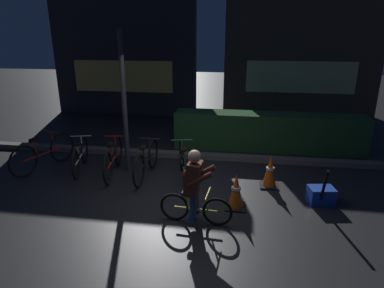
% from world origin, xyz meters
% --- Properties ---
extents(ground_plane, '(40.00, 40.00, 0.00)m').
position_xyz_m(ground_plane, '(0.00, 0.00, 0.00)').
color(ground_plane, black).
extents(sidewalk_curb, '(12.00, 0.24, 0.12)m').
position_xyz_m(sidewalk_curb, '(0.00, 2.20, 0.06)').
color(sidewalk_curb, '#56544F').
rests_on(sidewalk_curb, ground).
extents(hedge_row, '(4.80, 0.70, 0.95)m').
position_xyz_m(hedge_row, '(1.80, 3.10, 0.48)').
color(hedge_row, '#214723').
rests_on(hedge_row, ground).
extents(storefront_left, '(5.16, 0.54, 4.16)m').
position_xyz_m(storefront_left, '(-3.16, 6.50, 2.07)').
color(storefront_left, '#262328').
rests_on(storefront_left, ground).
extents(storefront_right, '(5.35, 0.54, 4.01)m').
position_xyz_m(storefront_right, '(3.08, 7.20, 2.00)').
color(storefront_right, '#42382D').
rests_on(storefront_right, ground).
extents(street_post, '(0.10, 0.10, 2.99)m').
position_xyz_m(street_post, '(-1.32, 1.20, 1.50)').
color(street_post, '#2D2D33').
rests_on(street_post, ground).
extents(parked_bike_leftmost, '(0.61, 1.66, 0.80)m').
position_xyz_m(parked_bike_leftmost, '(-3.21, 1.04, 0.36)').
color(parked_bike_leftmost, black).
rests_on(parked_bike_leftmost, ground).
extents(parked_bike_left_mid, '(0.52, 1.53, 0.72)m').
position_xyz_m(parked_bike_left_mid, '(-2.37, 1.07, 0.33)').
color(parked_bike_left_mid, black).
rests_on(parked_bike_left_mid, ground).
extents(parked_bike_center_left, '(0.46, 1.68, 0.78)m').
position_xyz_m(parked_bike_center_left, '(-1.57, 0.98, 0.35)').
color(parked_bike_center_left, black).
rests_on(parked_bike_center_left, ground).
extents(parked_bike_center_right, '(0.46, 1.67, 0.77)m').
position_xyz_m(parked_bike_center_right, '(-0.83, 0.96, 0.35)').
color(parked_bike_center_right, black).
rests_on(parked_bike_center_right, ground).
extents(parked_bike_right_mid, '(0.52, 1.64, 0.77)m').
position_xyz_m(parked_bike_right_mid, '(-0.05, 0.96, 0.35)').
color(parked_bike_right_mid, black).
rests_on(parked_bike_right_mid, ground).
extents(traffic_cone_near, '(0.36, 0.36, 0.66)m').
position_xyz_m(traffic_cone_near, '(1.08, -0.10, 0.32)').
color(traffic_cone_near, black).
rests_on(traffic_cone_near, ground).
extents(traffic_cone_far, '(0.36, 0.36, 0.67)m').
position_xyz_m(traffic_cone_far, '(1.72, 0.85, 0.33)').
color(traffic_cone_far, black).
rests_on(traffic_cone_far, ground).
extents(blue_crate, '(0.49, 0.39, 0.30)m').
position_xyz_m(blue_crate, '(2.59, 0.30, 0.15)').
color(blue_crate, '#193DB7').
rests_on(blue_crate, ground).
extents(cyclist, '(1.19, 0.54, 1.25)m').
position_xyz_m(cyclist, '(0.43, -0.66, 0.63)').
color(cyclist, black).
rests_on(cyclist, ground).
extents(closed_umbrella, '(0.07, 0.37, 0.81)m').
position_xyz_m(closed_umbrella, '(2.55, 0.05, 0.40)').
color(closed_umbrella, black).
rests_on(closed_umbrella, ground).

